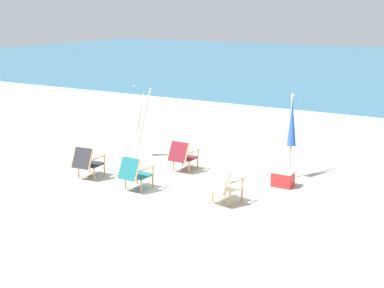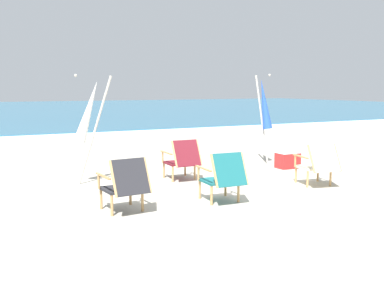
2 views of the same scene
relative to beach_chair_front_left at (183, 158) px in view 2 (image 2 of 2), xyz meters
The scene contains 10 objects.
ground_plane 1.09m from the beach_chair_front_left, 47.50° to the right, with size 80.00×80.00×0.00m, color #B7AF9E.
sea 29.44m from the beach_chair_front_left, 88.68° to the left, with size 80.00×40.00×0.10m, color #2D6684.
surf_band 9.16m from the beach_chair_front_left, 85.75° to the left, with size 80.00×1.10×0.06m, color white.
beach_chair_front_left is the anchor object (origin of this frame).
beach_chair_back_left 2.40m from the beach_chair_front_left, 135.43° to the right, with size 0.64×0.76×0.80m.
beach_chair_front_right 1.84m from the beach_chair_front_left, 95.32° to the right, with size 0.62×0.75×0.80m.
beach_chair_far_center 2.53m from the beach_chair_front_left, 38.81° to the right, with size 0.71×0.85×0.79m.
umbrella_furled_blue 2.88m from the beach_chair_front_left, 19.64° to the left, with size 0.37×0.48×2.10m.
umbrella_furled_white 1.96m from the beach_chair_front_left, 162.62° to the left, with size 0.74×0.32×2.04m.
cooler_box 2.68m from the beach_chair_front_left, ahead, with size 0.49×0.35×0.40m.
Camera 2 is at (-4.36, -6.97, 1.79)m, focal length 42.00 mm.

